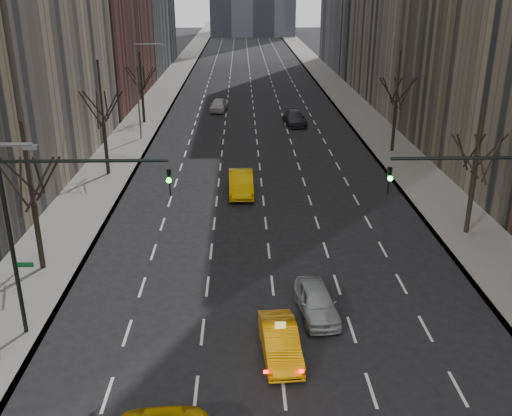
{
  "coord_description": "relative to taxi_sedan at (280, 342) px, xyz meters",
  "views": [
    {
      "loc": [
        -1.48,
        -9.08,
        14.03
      ],
      "look_at": [
        -0.78,
        17.72,
        3.5
      ],
      "focal_mm": 40.0,
      "sensor_mm": 36.0,
      "label": 1
    }
  ],
  "objects": [
    {
      "name": "tree_lw_c",
      "position": [
        -12.0,
        23.77,
        3.37
      ],
      "size": [
        3.36,
        3.5,
        8.74
      ],
      "color": "black",
      "rests_on": "ground"
    },
    {
      "name": "tree_rw_b",
      "position": [
        12.0,
        11.77,
        3.06
      ],
      "size": [
        3.36,
        3.5,
        7.82
      ],
      "color": "black",
      "rests_on": "ground"
    },
    {
      "name": "tree_lw_b",
      "position": [
        -12.0,
        7.77,
        3.06
      ],
      "size": [
        3.36,
        3.5,
        7.82
      ],
      "color": "black",
      "rests_on": "ground"
    },
    {
      "name": "tree_lw_d",
      "position": [
        -12.0,
        41.77,
        2.9
      ],
      "size": [
        3.36,
        3.5,
        7.36
      ],
      "color": "black",
      "rests_on": "ground"
    },
    {
      "name": "silver_sedan_ahead",
      "position": [
        1.85,
        3.03,
        0.02
      ],
      "size": [
        2.0,
        4.13,
        1.36
      ],
      "primitive_type": "imported",
      "rotation": [
        0.0,
        0.0,
        0.1
      ],
      "color": "#999CA0",
      "rests_on": "ground"
    },
    {
      "name": "far_taxi",
      "position": [
        -1.55,
        19.29,
        0.14
      ],
      "size": [
        1.82,
        4.92,
        1.61
      ],
      "primitive_type": "imported",
      "rotation": [
        0.0,
        0.0,
        0.02
      ],
      "color": "#FFBF05",
      "rests_on": "ground"
    },
    {
      "name": "sidewalk_left",
      "position": [
        -12.25,
        59.77,
        -0.59
      ],
      "size": [
        4.5,
        320.0,
        0.15
      ],
      "primitive_type": "cube",
      "color": "slate",
      "rests_on": "ground"
    },
    {
      "name": "traffic_mast_right",
      "position": [
        9.11,
        1.77,
        4.82
      ],
      "size": [
        6.69,
        0.39,
        8.0
      ],
      "color": "black",
      "rests_on": "ground"
    },
    {
      "name": "streetlight_far",
      "position": [
        -10.84,
        34.77,
        4.96
      ],
      "size": [
        2.83,
        0.22,
        9.0
      ],
      "color": "slate",
      "rests_on": "ground"
    },
    {
      "name": "tree_rw_c",
      "position": [
        12.0,
        29.77,
        3.37
      ],
      "size": [
        3.36,
        3.5,
        8.74
      ],
      "color": "black",
      "rests_on": "ground"
    },
    {
      "name": "taxi_sedan",
      "position": [
        0.0,
        0.0,
        0.0
      ],
      "size": [
        1.71,
        4.12,
        1.33
      ],
      "primitive_type": "imported",
      "rotation": [
        0.0,
        0.0,
        0.08
      ],
      "color": "#FFA005",
      "rests_on": "ground"
    },
    {
      "name": "far_suv_grey",
      "position": [
        4.24,
        40.77,
        0.07
      ],
      "size": [
        2.56,
        5.26,
        1.47
      ],
      "primitive_type": "imported",
      "rotation": [
        0.0,
        0.0,
        0.1
      ],
      "color": "#2F2F34",
      "rests_on": "ground"
    },
    {
      "name": "traffic_mast_left",
      "position": [
        -9.1,
        1.77,
        4.82
      ],
      "size": [
        6.69,
        0.39,
        8.0
      ],
      "color": "black",
      "rests_on": "ground"
    },
    {
      "name": "sidewalk_right",
      "position": [
        12.25,
        59.77,
        -0.59
      ],
      "size": [
        4.5,
        320.0,
        0.15
      ],
      "primitive_type": "cube",
      "color": "slate",
      "rests_on": "ground"
    },
    {
      "name": "far_car_white",
      "position": [
        -4.15,
        47.93,
        0.07
      ],
      "size": [
        2.3,
        4.51,
        1.47
      ],
      "primitive_type": "imported",
      "rotation": [
        0.0,
        0.0,
        -0.13
      ],
      "color": "silver",
      "rests_on": "ground"
    }
  ]
}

